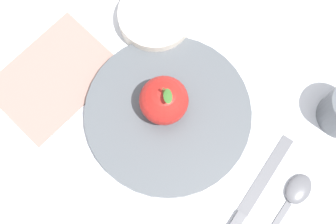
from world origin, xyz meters
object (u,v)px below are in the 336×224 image
Objects in this scene: spoon at (292,199)px; linen_napkin at (53,77)px; knife at (243,211)px; apple at (164,100)px; side_bowl at (155,17)px; dinner_plate at (168,114)px.

linen_napkin is (-0.36, -0.19, -0.00)m from spoon.
linen_napkin is at bearing -159.54° from knife.
apple is 0.42× the size of knife.
knife is 1.14× the size of linen_napkin.
apple is 0.74× the size of side_bowl.
spoon is 0.88× the size of linen_napkin.
spoon is (0.03, 0.07, 0.00)m from knife.
apple is at bearing -28.63° from side_bowl.
knife reaches higher than linen_napkin.
dinner_plate is at bearing -159.18° from spoon.
side_bowl is at bearing 151.37° from apple.
side_bowl is 0.56× the size of knife.
dinner_plate is 0.19m from linen_napkin.
side_bowl is 0.19m from linen_napkin.
dinner_plate reaches higher than knife.
side_bowl is at bearing -178.79° from spoon.
side_bowl is (-0.14, 0.07, 0.01)m from dinner_plate.
dinner_plate is 0.16m from side_bowl.
linen_napkin is (-0.33, -0.12, -0.00)m from knife.
apple is at bearing -177.07° from dinner_plate.
dinner_plate is 1.20× the size of knife.
side_bowl reaches higher than spoon.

